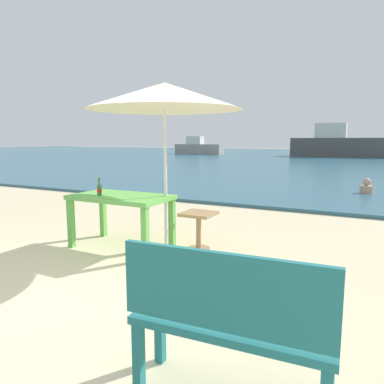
{
  "coord_description": "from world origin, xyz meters",
  "views": [
    {
      "loc": [
        2.68,
        -2.74,
        1.54
      ],
      "look_at": [
        -0.26,
        3.0,
        0.6
      ],
      "focal_mm": 33.66,
      "sensor_mm": 36.0,
      "label": 1
    }
  ],
  "objects": [
    {
      "name": "ground_plane",
      "position": [
        0.0,
        0.0,
        0.0
      ],
      "size": [
        120.0,
        120.0,
        0.0
      ],
      "primitive_type": "plane",
      "color": "beige"
    },
    {
      "name": "sea_water",
      "position": [
        0.0,
        30.0,
        0.04
      ],
      "size": [
        120.0,
        50.0,
        0.08
      ],
      "primitive_type": "cube",
      "color": "#2D6075",
      "rests_on": "ground_plane"
    },
    {
      "name": "picnic_table_green",
      "position": [
        -0.52,
        1.29,
        0.65
      ],
      "size": [
        1.4,
        0.8,
        0.76
      ],
      "color": "#60B24C",
      "rests_on": "ground_plane"
    },
    {
      "name": "beer_bottle_amber",
      "position": [
        -0.77,
        1.13,
        0.85
      ],
      "size": [
        0.07,
        0.07,
        0.26
      ],
      "color": "#2D662D",
      "rests_on": "picnic_table_green"
    },
    {
      "name": "patio_umbrella",
      "position": [
        0.09,
        1.5,
        2.12
      ],
      "size": [
        2.1,
        2.1,
        2.3
      ],
      "color": "silver",
      "rests_on": "ground_plane"
    },
    {
      "name": "side_table_wood",
      "position": [
        0.53,
        1.66,
        0.35
      ],
      "size": [
        0.44,
        0.44,
        0.54
      ],
      "color": "#9E7A51",
      "rests_on": "ground_plane"
    },
    {
      "name": "bench_teal_center",
      "position": [
        1.98,
        -0.94,
        0.54
      ],
      "size": [
        1.22,
        0.43,
        0.95
      ],
      "color": "#237275",
      "rests_on": "ground_plane"
    },
    {
      "name": "swimmer_person",
      "position": [
        2.49,
        8.23,
        0.24
      ],
      "size": [
        0.34,
        0.34,
        0.41
      ],
      "color": "tan",
      "rests_on": "sea_water"
    },
    {
      "name": "boat_fishing_trawler",
      "position": [
        -13.44,
        30.13,
        0.72
      ],
      "size": [
        4.91,
        1.34,
        1.79
      ],
      "color": "gray",
      "rests_on": "sea_water"
    },
    {
      "name": "boat_ferry",
      "position": [
        -0.36,
        30.54,
        1.1
      ],
      "size": [
        7.82,
        2.13,
        2.84
      ],
      "color": "#4C4C4C",
      "rests_on": "sea_water"
    }
  ]
}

